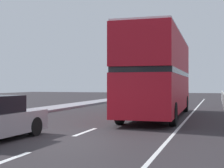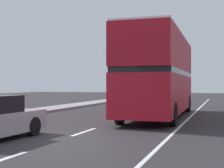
{
  "view_description": "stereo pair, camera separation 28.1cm",
  "coord_description": "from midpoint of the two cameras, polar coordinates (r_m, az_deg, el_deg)",
  "views": [
    {
      "loc": [
        4.6,
        -9.59,
        1.74
      ],
      "look_at": [
        0.2,
        4.45,
        1.76
      ],
      "focal_mm": 53.97,
      "sensor_mm": 36.0,
      "label": 1
    },
    {
      "loc": [
        4.87,
        -9.5,
        1.74
      ],
      "look_at": [
        0.2,
        4.45,
        1.76
      ],
      "focal_mm": 53.97,
      "sensor_mm": 36.0,
      "label": 2
    }
  ],
  "objects": [
    {
      "name": "ground_plane",
      "position": [
        10.8,
        -8.97,
        -9.6
      ],
      "size": [
        73.05,
        120.0,
        0.1
      ],
      "primitive_type": "cube",
      "color": "#2B272A"
    },
    {
      "name": "lane_paint_markings",
      "position": [
        18.03,
        8.69,
        -5.59
      ],
      "size": [
        3.28,
        46.0,
        0.01
      ],
      "color": "silver",
      "rests_on": "ground"
    },
    {
      "name": "double_decker_bus_red",
      "position": [
        18.04,
        7.45,
        1.77
      ],
      "size": [
        2.76,
        10.61,
        4.33
      ],
      "rotation": [
        0.0,
        0.0,
        0.02
      ],
      "color": "#AD1220",
      "rests_on": "ground"
    },
    {
      "name": "sedan_car_ahead",
      "position": [
        30.54,
        5.18,
        -2.05
      ],
      "size": [
        1.95,
        4.5,
        1.42
      ],
      "rotation": [
        0.0,
        0.0,
        -0.05
      ],
      "color": "#454F57",
      "rests_on": "ground"
    }
  ]
}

